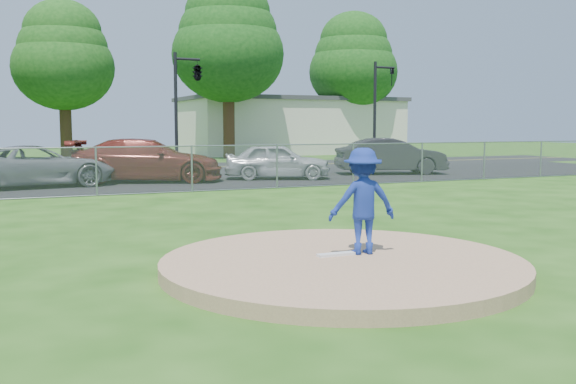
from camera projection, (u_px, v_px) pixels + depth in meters
name	position (u px, v px, depth m)	size (l,w,h in m)	color
ground	(177.00, 200.00, 18.66)	(120.00, 120.00, 0.00)	#1D4A10
pitchers_mound	(342.00, 265.00, 9.55)	(5.40, 5.40, 0.20)	#A77E5C
pitching_rubber	(336.00, 254.00, 9.72)	(0.60, 0.15, 0.04)	white
chain_link_fence	(161.00, 170.00, 20.40)	(40.00, 0.06, 1.50)	gray
parking_lot	(135.00, 182.00, 24.57)	(50.00, 8.00, 0.01)	black
street	(107.00, 170.00, 31.40)	(60.00, 7.00, 0.01)	black
commercial_building	(289.00, 125.00, 50.34)	(16.40, 9.40, 4.30)	beige
tree_center	(63.00, 55.00, 39.42)	(6.16, 6.16, 9.84)	#382414
tree_right	(228.00, 40.00, 41.50)	(7.28, 7.28, 11.63)	#3D2316
tree_far_right	(353.00, 61.00, 48.71)	(6.72, 6.72, 10.74)	#352213
traffic_signal_center	(195.00, 74.00, 30.69)	(1.42, 2.48, 5.60)	black
traffic_signal_right	(379.00, 103.00, 34.95)	(1.28, 0.20, 5.60)	black
pitcher	(362.00, 201.00, 9.81)	(1.05, 0.60, 1.63)	navy
parked_car_gray	(37.00, 166.00, 22.53)	(2.43, 5.26, 1.46)	gray
parked_car_darkred	(147.00, 160.00, 24.54)	(2.32, 5.70, 1.65)	maroon
parked_car_pearl	(278.00, 161.00, 25.86)	(1.71, 4.24, 1.44)	silver
parked_car_charcoal	(391.00, 156.00, 28.53)	(1.68, 4.83, 1.59)	#28282B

